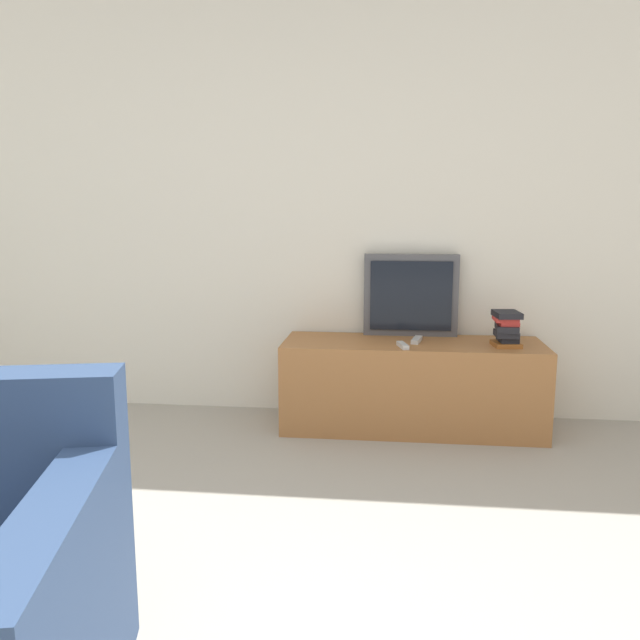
# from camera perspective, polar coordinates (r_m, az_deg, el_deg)

# --- Properties ---
(wall_back) EXTENTS (9.00, 0.06, 2.60)m
(wall_back) POSITION_cam_1_polar(r_m,az_deg,el_deg) (3.97, -0.15, 10.10)
(wall_back) COLOR silver
(wall_back) RESTS_ON ground_plane
(tv_stand) EXTENTS (1.52, 0.51, 0.53)m
(tv_stand) POSITION_cam_1_polar(r_m,az_deg,el_deg) (3.78, 8.38, -5.91)
(tv_stand) COLOR #9E6638
(tv_stand) RESTS_ON ground_plane
(television) EXTENTS (0.57, 0.09, 0.50)m
(television) POSITION_cam_1_polar(r_m,az_deg,el_deg) (3.88, 8.30, 2.27)
(television) COLOR #4C4C51
(television) RESTS_ON tv_stand
(book_stack) EXTENTS (0.16, 0.23, 0.20)m
(book_stack) POSITION_cam_1_polar(r_m,az_deg,el_deg) (3.69, 16.70, -0.71)
(book_stack) COLOR #995623
(book_stack) RESTS_ON tv_stand
(remote_on_stand) EXTENTS (0.08, 0.17, 0.02)m
(remote_on_stand) POSITION_cam_1_polar(r_m,az_deg,el_deg) (3.72, 8.83, -1.81)
(remote_on_stand) COLOR #B7B7B7
(remote_on_stand) RESTS_ON tv_stand
(remote_secondary) EXTENTS (0.07, 0.15, 0.02)m
(remote_secondary) POSITION_cam_1_polar(r_m,az_deg,el_deg) (3.55, 7.57, -2.31)
(remote_secondary) COLOR #B7B7B7
(remote_secondary) RESTS_ON tv_stand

